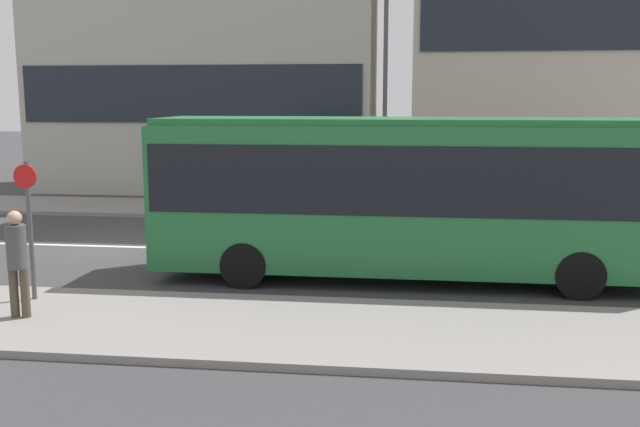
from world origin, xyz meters
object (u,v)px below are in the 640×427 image
(parked_car_0, at_px, (567,210))
(street_lamp, at_px, (386,59))
(pedestrian_near_stop, at_px, (17,257))
(bus_stop_sign, at_px, (29,219))
(city_bus, at_px, (408,188))

(parked_car_0, xyz_separation_m, street_lamp, (-5.34, 1.89, 4.40))
(parked_car_0, height_order, pedestrian_near_stop, pedestrian_near_stop)
(parked_car_0, distance_m, bus_stop_sign, 14.51)
(pedestrian_near_stop, distance_m, bus_stop_sign, 1.22)
(street_lamp, bearing_deg, pedestrian_near_stop, -116.19)
(city_bus, xyz_separation_m, bus_stop_sign, (-6.95, -2.86, -0.33))
(street_lamp, bearing_deg, city_bus, -84.13)
(pedestrian_near_stop, distance_m, street_lamp, 13.69)
(pedestrian_near_stop, relative_size, street_lamp, 0.23)
(city_bus, distance_m, bus_stop_sign, 7.53)
(city_bus, bearing_deg, bus_stop_sign, -156.79)
(city_bus, xyz_separation_m, street_lamp, (-0.81, 7.84, 3.08))
(parked_car_0, distance_m, street_lamp, 7.18)
(pedestrian_near_stop, bearing_deg, city_bus, -150.89)
(bus_stop_sign, bearing_deg, city_bus, 22.38)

